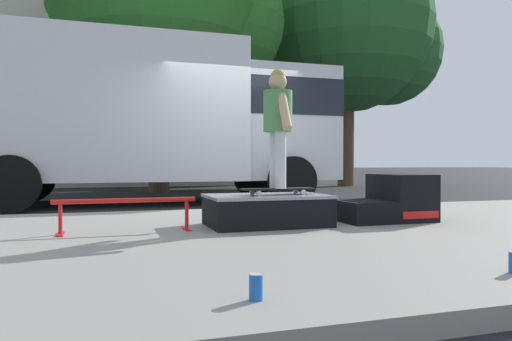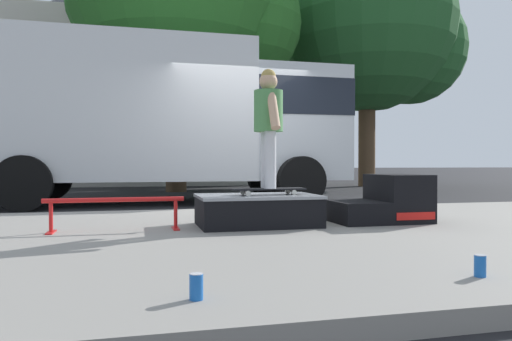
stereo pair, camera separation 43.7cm
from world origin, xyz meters
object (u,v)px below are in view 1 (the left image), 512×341
object	(u,v)px
soda_can	(256,287)
grind_rail	(126,207)
skater_kid	(278,118)
skateboard	(278,189)
street_tree_neighbour	(355,33)
box_truck	(157,115)
kicker_ramp	(389,201)
skate_box	(267,209)

from	to	relation	value
soda_can	grind_rail	bearing A→B (deg)	100.60
grind_rail	skater_kid	size ratio (longest dim) A/B	1.06
skateboard	soda_can	xyz separation A→B (m)	(-1.06, -2.55, -0.31)
grind_rail	street_tree_neighbour	size ratio (longest dim) A/B	0.16
box_truck	kicker_ramp	bearing A→B (deg)	-66.13
skate_box	soda_can	xyz separation A→B (m)	(-0.95, -2.57, -0.11)
soda_can	street_tree_neighbour	xyz separation A→B (m)	(7.60, 12.56, 5.06)
skate_box	grind_rail	bearing A→B (deg)	-178.27
kicker_ramp	grind_rail	world-z (taller)	kicker_ramp
skateboard	skater_kid	size ratio (longest dim) A/B	0.64
kicker_ramp	soda_can	distance (m)	3.53
soda_can	street_tree_neighbour	world-z (taller)	street_tree_neighbour
box_truck	street_tree_neighbour	world-z (taller)	street_tree_neighbour
street_tree_neighbour	kicker_ramp	bearing A→B (deg)	-117.43
street_tree_neighbour	soda_can	bearing A→B (deg)	-121.18
skateboard	skater_kid	world-z (taller)	skater_kid
skate_box	skater_kid	xyz separation A→B (m)	(0.11, -0.03, 0.94)
kicker_ramp	grind_rail	xyz separation A→B (m)	(-2.89, -0.04, 0.02)
grind_rail	soda_can	distance (m)	2.58
kicker_ramp	street_tree_neighbour	world-z (taller)	street_tree_neighbour
grind_rail	soda_can	bearing A→B (deg)	-79.40
grind_rail	skater_kid	world-z (taller)	skater_kid
grind_rail	box_truck	bearing A→B (deg)	80.31
box_truck	street_tree_neighbour	size ratio (longest dim) A/B	0.83
street_tree_neighbour	skate_box	bearing A→B (deg)	-123.67
kicker_ramp	skateboard	world-z (taller)	kicker_ramp
skater_kid	street_tree_neighbour	world-z (taller)	street_tree_neighbour
kicker_ramp	skate_box	bearing A→B (deg)	179.99
skate_box	skater_kid	size ratio (longest dim) A/B	1.00
skate_box	skateboard	world-z (taller)	skateboard
street_tree_neighbour	skateboard	bearing A→B (deg)	-123.16
grind_rail	skateboard	distance (m)	1.54
grind_rail	skater_kid	xyz separation A→B (m)	(1.53, 0.02, 0.88)
skater_kid	soda_can	world-z (taller)	skater_kid
kicker_ramp	grind_rail	size ratio (longest dim) A/B	0.78
kicker_ramp	skater_kid	world-z (taller)	skater_kid
kicker_ramp	skateboard	size ratio (longest dim) A/B	1.30
kicker_ramp	box_truck	distance (m)	5.32
kicker_ramp	street_tree_neighbour	distance (m)	12.27
kicker_ramp	skateboard	distance (m)	1.37
skater_kid	grind_rail	bearing A→B (deg)	-179.35
grind_rail	skateboard	world-z (taller)	skateboard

